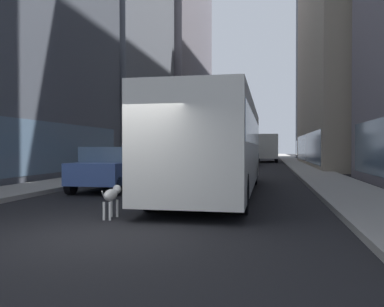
# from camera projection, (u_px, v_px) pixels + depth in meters

# --- Properties ---
(ground_plane) EXTENTS (120.00, 120.00, 0.00)m
(ground_plane) POSITION_uv_depth(u_px,v_px,m) (240.00, 163.00, 41.51)
(ground_plane) COLOR black
(sidewalk_left) EXTENTS (2.40, 110.00, 0.15)m
(sidewalk_left) POSITION_uv_depth(u_px,v_px,m) (188.00, 162.00, 42.60)
(sidewalk_left) COLOR gray
(sidewalk_left) RESTS_ON ground
(sidewalk_right) EXTENTS (2.40, 110.00, 0.15)m
(sidewalk_right) POSITION_uv_depth(u_px,v_px,m) (295.00, 162.00, 40.42)
(sidewalk_right) COLOR gray
(sidewalk_right) RESTS_ON ground
(building_left_mid) EXTENTS (9.99, 14.44, 28.85)m
(building_left_mid) POSITION_uv_depth(u_px,v_px,m) (102.00, 6.00, 35.36)
(building_left_mid) COLOR slate
(building_left_mid) RESTS_ON ground
(building_left_far) EXTENTS (11.42, 22.56, 36.89)m
(building_left_far) POSITION_uv_depth(u_px,v_px,m) (159.00, 26.00, 54.02)
(building_left_far) COLOR slate
(building_left_far) RESTS_ON ground
(building_right_far) EXTENTS (8.57, 22.42, 39.90)m
(building_right_far) POSITION_uv_depth(u_px,v_px,m) (332.00, 20.00, 56.11)
(building_right_far) COLOR #4C515B
(building_right_far) RESTS_ON ground
(transit_bus) EXTENTS (2.78, 11.53, 3.05)m
(transit_bus) POSITION_uv_depth(u_px,v_px,m) (217.00, 142.00, 13.61)
(transit_bus) COLOR silver
(transit_bus) RESTS_ON ground
(car_blue_hatchback) EXTENTS (1.87, 4.40, 1.62)m
(car_blue_hatchback) POSITION_uv_depth(u_px,v_px,m) (114.00, 168.00, 14.77)
(car_blue_hatchback) COLOR #4C6BB7
(car_blue_hatchback) RESTS_ON ground
(car_black_suv) EXTENTS (1.73, 4.12, 1.62)m
(car_black_suv) POSITION_uv_depth(u_px,v_px,m) (249.00, 156.00, 35.35)
(car_black_suv) COLOR black
(car_black_suv) RESTS_ON ground
(car_red_coupe) EXTENTS (1.76, 4.57, 1.62)m
(car_red_coupe) POSITION_uv_depth(u_px,v_px,m) (152.00, 163.00, 19.61)
(car_red_coupe) COLOR red
(car_red_coupe) RESTS_ON ground
(car_white_van) EXTENTS (1.72, 4.07, 1.62)m
(car_white_van) POSITION_uv_depth(u_px,v_px,m) (205.00, 159.00, 25.98)
(car_white_van) COLOR silver
(car_white_van) RESTS_ON ground
(car_silver_sedan) EXTENTS (1.94, 4.12, 1.62)m
(car_silver_sedan) POSITION_uv_depth(u_px,v_px,m) (226.00, 153.00, 53.67)
(car_silver_sedan) COLOR #B7BABF
(car_silver_sedan) RESTS_ON ground
(box_truck) EXTENTS (2.30, 7.50, 3.05)m
(box_truck) POSITION_uv_depth(u_px,v_px,m) (267.00, 147.00, 44.14)
(box_truck) COLOR #A51919
(box_truck) RESTS_ON ground
(dalmatian_dog) EXTENTS (0.22, 0.96, 0.72)m
(dalmatian_dog) POSITION_uv_depth(u_px,v_px,m) (112.00, 195.00, 8.82)
(dalmatian_dog) COLOR white
(dalmatian_dog) RESTS_ON ground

